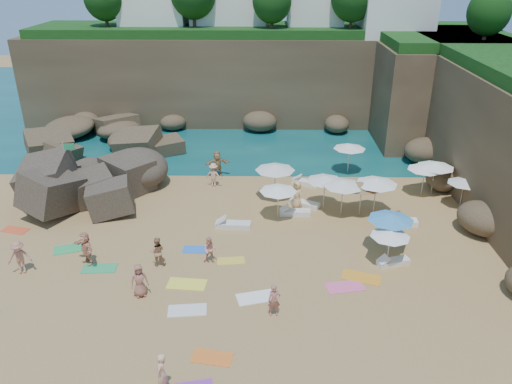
{
  "coord_description": "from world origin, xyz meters",
  "views": [
    {
      "loc": [
        2.52,
        -23.36,
        14.3
      ],
      "look_at": [
        2.0,
        3.0,
        2.0
      ],
      "focal_mm": 35.0,
      "sensor_mm": 36.0,
      "label": 1
    }
  ],
  "objects_px": {
    "parasol_0": "(275,167)",
    "person_stand_3": "(396,226)",
    "parasol_2": "(377,181)",
    "person_stand_6": "(161,373)",
    "person_stand_4": "(297,195)",
    "person_stand_1": "(157,252)",
    "person_stand_2": "(214,175)",
    "person_stand_5": "(217,164)",
    "rock_outcrop": "(98,199)",
    "parasol_1": "(350,146)",
    "lounger_0": "(295,212)",
    "flag_pole": "(68,163)"
  },
  "relations": [
    {
      "from": "person_stand_3",
      "to": "rock_outcrop",
      "type": "bearing_deg",
      "value": 89.57
    },
    {
      "from": "parasol_2",
      "to": "person_stand_4",
      "type": "bearing_deg",
      "value": 171.89
    },
    {
      "from": "rock_outcrop",
      "to": "person_stand_6",
      "type": "bearing_deg",
      "value": -65.29
    },
    {
      "from": "person_stand_1",
      "to": "person_stand_4",
      "type": "bearing_deg",
      "value": -145.13
    },
    {
      "from": "lounger_0",
      "to": "person_stand_4",
      "type": "height_order",
      "value": "person_stand_4"
    },
    {
      "from": "parasol_0",
      "to": "person_stand_3",
      "type": "height_order",
      "value": "parasol_0"
    },
    {
      "from": "person_stand_2",
      "to": "person_stand_4",
      "type": "relative_size",
      "value": 0.92
    },
    {
      "from": "lounger_0",
      "to": "person_stand_4",
      "type": "relative_size",
      "value": 1.03
    },
    {
      "from": "rock_outcrop",
      "to": "person_stand_4",
      "type": "height_order",
      "value": "person_stand_4"
    },
    {
      "from": "lounger_0",
      "to": "person_stand_2",
      "type": "xyz_separation_m",
      "value": [
        -5.41,
        4.14,
        0.71
      ]
    },
    {
      "from": "person_stand_1",
      "to": "person_stand_5",
      "type": "xyz_separation_m",
      "value": [
        2.02,
        11.76,
        0.16
      ]
    },
    {
      "from": "person_stand_1",
      "to": "person_stand_4",
      "type": "distance_m",
      "value": 10.0
    },
    {
      "from": "person_stand_3",
      "to": "parasol_1",
      "type": "bearing_deg",
      "value": 21.59
    },
    {
      "from": "rock_outcrop",
      "to": "flag_pole",
      "type": "height_order",
      "value": "flag_pole"
    },
    {
      "from": "parasol_2",
      "to": "person_stand_2",
      "type": "height_order",
      "value": "parasol_2"
    },
    {
      "from": "parasol_0",
      "to": "person_stand_6",
      "type": "distance_m",
      "value": 16.84
    },
    {
      "from": "person_stand_6",
      "to": "person_stand_2",
      "type": "bearing_deg",
      "value": -170.74
    },
    {
      "from": "parasol_2",
      "to": "person_stand_4",
      "type": "relative_size",
      "value": 1.38
    },
    {
      "from": "rock_outcrop",
      "to": "person_stand_4",
      "type": "bearing_deg",
      "value": -4.64
    },
    {
      "from": "rock_outcrop",
      "to": "person_stand_2",
      "type": "distance_m",
      "value": 7.82
    },
    {
      "from": "person_stand_5",
      "to": "person_stand_1",
      "type": "bearing_deg",
      "value": -114.43
    },
    {
      "from": "person_stand_2",
      "to": "person_stand_1",
      "type": "bearing_deg",
      "value": 90.73
    },
    {
      "from": "parasol_1",
      "to": "person_stand_1",
      "type": "xyz_separation_m",
      "value": [
        -11.59,
        -12.62,
        -1.24
      ]
    },
    {
      "from": "rock_outcrop",
      "to": "parasol_0",
      "type": "relative_size",
      "value": 2.86
    },
    {
      "from": "parasol_0",
      "to": "person_stand_3",
      "type": "relative_size",
      "value": 1.39
    },
    {
      "from": "parasol_1",
      "to": "lounger_0",
      "type": "xyz_separation_m",
      "value": [
        -4.25,
        -6.86,
        -1.89
      ]
    },
    {
      "from": "person_stand_4",
      "to": "person_stand_1",
      "type": "bearing_deg",
      "value": -86.15
    },
    {
      "from": "parasol_0",
      "to": "person_stand_6",
      "type": "height_order",
      "value": "parasol_0"
    },
    {
      "from": "lounger_0",
      "to": "person_stand_3",
      "type": "relative_size",
      "value": 1.02
    },
    {
      "from": "rock_outcrop",
      "to": "person_stand_3",
      "type": "distance_m",
      "value": 18.99
    },
    {
      "from": "parasol_1",
      "to": "person_stand_2",
      "type": "relative_size",
      "value": 1.37
    },
    {
      "from": "parasol_0",
      "to": "person_stand_1",
      "type": "height_order",
      "value": "parasol_0"
    },
    {
      "from": "person_stand_2",
      "to": "person_stand_6",
      "type": "xyz_separation_m",
      "value": [
        -0.12,
        -18.14,
        -0.02
      ]
    },
    {
      "from": "parasol_2",
      "to": "person_stand_6",
      "type": "bearing_deg",
      "value": -126.18
    },
    {
      "from": "lounger_0",
      "to": "person_stand_5",
      "type": "distance_m",
      "value": 8.06
    },
    {
      "from": "rock_outcrop",
      "to": "lounger_0",
      "type": "distance_m",
      "value": 13.01
    },
    {
      "from": "parasol_1",
      "to": "person_stand_3",
      "type": "height_order",
      "value": "parasol_1"
    },
    {
      "from": "parasol_0",
      "to": "person_stand_2",
      "type": "bearing_deg",
      "value": 155.32
    },
    {
      "from": "parasol_2",
      "to": "lounger_0",
      "type": "distance_m",
      "value": 5.29
    },
    {
      "from": "person_stand_1",
      "to": "person_stand_5",
      "type": "relative_size",
      "value": 0.83
    },
    {
      "from": "parasol_0",
      "to": "person_stand_5",
      "type": "height_order",
      "value": "parasol_0"
    },
    {
      "from": "flag_pole",
      "to": "lounger_0",
      "type": "bearing_deg",
      "value": -8.7
    },
    {
      "from": "rock_outcrop",
      "to": "person_stand_3",
      "type": "relative_size",
      "value": 3.96
    },
    {
      "from": "flag_pole",
      "to": "lounger_0",
      "type": "relative_size",
      "value": 2.03
    },
    {
      "from": "person_stand_1",
      "to": "rock_outcrop",
      "type": "bearing_deg",
      "value": -60.96
    },
    {
      "from": "person_stand_2",
      "to": "parasol_2",
      "type": "bearing_deg",
      "value": 170.79
    },
    {
      "from": "parasol_0",
      "to": "person_stand_5",
      "type": "xyz_separation_m",
      "value": [
        -4.1,
        3.79,
        -1.29
      ]
    },
    {
      "from": "parasol_1",
      "to": "person_stand_6",
      "type": "bearing_deg",
      "value": -115.13
    },
    {
      "from": "person_stand_4",
      "to": "parasol_0",
      "type": "bearing_deg",
      "value": -171.9
    },
    {
      "from": "person_stand_1",
      "to": "parasol_1",
      "type": "bearing_deg",
      "value": -139.25
    }
  ]
}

